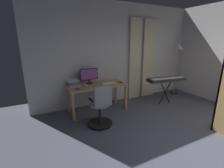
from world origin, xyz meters
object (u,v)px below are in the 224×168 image
object	(u,v)px
computer_monitor	(89,75)
piano_keyboard	(166,80)
computer_keyboard	(109,83)
cell_phone_by_monitor	(77,89)
floor_lamp	(178,53)
desk	(97,88)
cell_phone_face_up	(120,82)
laptop	(74,84)
computer_mouse	(86,86)
office_chair	(101,107)

from	to	relation	value
computer_monitor	piano_keyboard	bearing A→B (deg)	161.13
computer_keyboard	cell_phone_by_monitor	xyz separation A→B (m)	(0.89, 0.13, -0.01)
computer_keyboard	floor_lamp	world-z (taller)	floor_lamp
cell_phone_by_monitor	piano_keyboard	distance (m)	2.54
desk	cell_phone_face_up	bearing A→B (deg)	171.37
laptop	computer_mouse	xyz separation A→B (m)	(-0.26, 0.19, -0.03)
computer_keyboard	piano_keyboard	bearing A→B (deg)	164.00
office_chair	laptop	world-z (taller)	office_chair
laptop	computer_mouse	world-z (taller)	laptop
laptop	floor_lamp	bearing A→B (deg)	174.85
office_chair	computer_mouse	bearing A→B (deg)	94.81
office_chair	computer_keyboard	world-z (taller)	office_chair
office_chair	laptop	xyz separation A→B (m)	(0.32, -0.97, 0.33)
computer_mouse	cell_phone_by_monitor	world-z (taller)	computer_mouse
computer_mouse	computer_keyboard	bearing A→B (deg)	179.25
computer_monitor	cell_phone_by_monitor	bearing A→B (deg)	41.08
office_chair	floor_lamp	xyz separation A→B (m)	(-3.22, -0.88, 0.98)
office_chair	cell_phone_by_monitor	distance (m)	0.78
cell_phone_face_up	piano_keyboard	xyz separation A→B (m)	(-1.30, 0.40, 0.01)
office_chair	cell_phone_by_monitor	size ratio (longest dim) A/B	6.63
cell_phone_face_up	piano_keyboard	bearing A→B (deg)	136.44
computer_monitor	laptop	size ratio (longest dim) A/B	1.49
computer_monitor	cell_phone_by_monitor	world-z (taller)	computer_monitor
computer_monitor	floor_lamp	world-z (taller)	floor_lamp
desk	cell_phone_by_monitor	xyz separation A→B (m)	(0.57, 0.16, 0.10)
computer_mouse	cell_phone_face_up	world-z (taller)	computer_mouse
desk	computer_mouse	bearing A→B (deg)	4.03
office_chair	cell_phone_face_up	bearing A→B (deg)	38.18
computer_keyboard	computer_monitor	bearing A→B (deg)	-28.15
computer_monitor	computer_mouse	world-z (taller)	computer_monitor
cell_phone_face_up	floor_lamp	world-z (taller)	floor_lamp
cell_phone_face_up	laptop	bearing A→B (deg)	-39.29
desk	floor_lamp	bearing A→B (deg)	-178.42
desk	computer_keyboard	distance (m)	0.35
office_chair	computer_monitor	bearing A→B (deg)	84.13
computer_monitor	laptop	xyz separation A→B (m)	(0.42, 0.04, -0.18)
floor_lamp	computer_mouse	bearing A→B (deg)	1.80
desk	computer_keyboard	bearing A→B (deg)	174.87
computer_keyboard	cell_phone_by_monitor	distance (m)	0.90
laptop	office_chair	bearing A→B (deg)	104.65
desk	computer_mouse	distance (m)	0.32
laptop	piano_keyboard	world-z (taller)	laptop
computer_keyboard	floor_lamp	size ratio (longest dim) A/B	0.21
computer_mouse	floor_lamp	distance (m)	3.36
computer_keyboard	laptop	distance (m)	0.91
computer_mouse	cell_phone_face_up	xyz separation A→B (m)	(-0.95, 0.08, -0.01)
laptop	floor_lamp	xyz separation A→B (m)	(-3.54, 0.09, 0.65)
computer_monitor	computer_mouse	bearing A→B (deg)	54.63
cell_phone_by_monitor	computer_keyboard	bearing A→B (deg)	159.03
computer_keyboard	office_chair	bearing A→B (deg)	53.79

